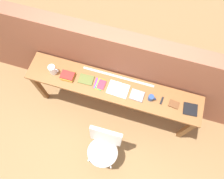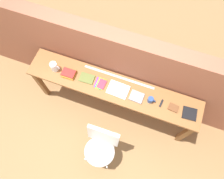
% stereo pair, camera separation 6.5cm
% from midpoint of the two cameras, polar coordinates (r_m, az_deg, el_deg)
% --- Properties ---
extents(ground_plane, '(40.00, 40.00, 0.00)m').
position_cam_midpoint_polar(ground_plane, '(3.77, -1.61, -8.65)').
color(ground_plane, '#9E7547').
extents(brick_wall_back, '(6.00, 0.20, 1.59)m').
position_cam_midpoint_polar(brick_wall_back, '(3.25, 1.42, 5.36)').
color(brick_wall_back, '#9E5B42').
rests_on(brick_wall_back, ground).
extents(sideboard, '(2.50, 0.44, 0.88)m').
position_cam_midpoint_polar(sideboard, '(3.15, -0.33, -0.33)').
color(sideboard, '#996033').
rests_on(sideboard, ground).
extents(chair_white_moulded, '(0.45, 0.46, 0.89)m').
position_cam_midpoint_polar(chair_white_moulded, '(3.17, -2.78, -14.73)').
color(chair_white_moulded, silver).
rests_on(chair_white_moulded, ground).
extents(pitcher_white, '(0.14, 0.10, 0.18)m').
position_cam_midpoint_polar(pitcher_white, '(3.17, -15.82, 5.00)').
color(pitcher_white, white).
rests_on(pitcher_white, sideboard).
extents(book_stack_leftmost, '(0.19, 0.16, 0.06)m').
position_cam_midpoint_polar(book_stack_leftmost, '(3.14, -12.06, 3.54)').
color(book_stack_leftmost, gold).
rests_on(book_stack_leftmost, sideboard).
extents(magazine_cycling, '(0.21, 0.16, 0.02)m').
position_cam_midpoint_polar(magazine_cycling, '(3.09, -7.40, 2.60)').
color(magazine_cycling, olive).
rests_on(magazine_cycling, sideboard).
extents(pamphlet_pile_colourful, '(0.15, 0.18, 0.01)m').
position_cam_midpoint_polar(pamphlet_pile_colourful, '(3.04, -3.71, 1.37)').
color(pamphlet_pile_colourful, yellow).
rests_on(pamphlet_pile_colourful, sideboard).
extents(book_open_centre, '(0.30, 0.22, 0.02)m').
position_cam_midpoint_polar(book_open_centre, '(3.00, 1.00, 0.05)').
color(book_open_centre, white).
rests_on(book_open_centre, sideboard).
extents(book_grey_hardcover, '(0.19, 0.16, 0.03)m').
position_cam_midpoint_polar(book_grey_hardcover, '(2.98, 5.92, -1.56)').
color(book_grey_hardcover, '#9E9EA3').
rests_on(book_grey_hardcover, sideboard).
extents(mug, '(0.11, 0.08, 0.09)m').
position_cam_midpoint_polar(mug, '(2.96, 9.56, -2.16)').
color(mug, '#2D4C8C').
rests_on(mug, sideboard).
extents(multitool_folded, '(0.04, 0.11, 0.02)m').
position_cam_midpoint_polar(multitool_folded, '(3.01, 12.25, -2.87)').
color(multitool_folded, black).
rests_on(multitool_folded, sideboard).
extents(leather_journal_brown, '(0.14, 0.11, 0.02)m').
position_cam_midpoint_polar(leather_journal_brown, '(3.03, 15.29, -3.78)').
color(leather_journal_brown, brown).
rests_on(leather_journal_brown, sideboard).
extents(book_repair_rightmost, '(0.20, 0.18, 0.02)m').
position_cam_midpoint_polar(book_repair_rightmost, '(3.07, 19.20, -4.93)').
color(book_repair_rightmost, black).
rests_on(book_repair_rightmost, sideboard).
extents(ruler_metal_back_edge, '(1.04, 0.03, 0.00)m').
position_cam_midpoint_polar(ruler_metal_back_edge, '(3.09, 1.01, 3.34)').
color(ruler_metal_back_edge, silver).
rests_on(ruler_metal_back_edge, sideboard).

